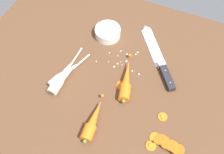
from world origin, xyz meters
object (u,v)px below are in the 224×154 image
Objects in this scene: parsnip_front at (64,75)px; carrot_slice_stack at (167,143)px; whole_carrot at (126,81)px; prep_bowl at (108,32)px; carrot_slice_stray_far at (151,146)px; carrot_slice_stray_mid at (163,117)px; whole_carrot_second at (93,121)px; chefs_knife at (157,54)px; parsnip_mid_left at (62,77)px; carrot_slice_stray_near at (122,85)px.

parsnip_front reaches higher than carrot_slice_stack.
prep_bowl is (-16.33, 19.56, 0.05)cm from whole_carrot.
carrot_slice_stray_far is at bearing -49.26° from whole_carrot.
whole_carrot_second is at bearing -151.05° from carrot_slice_stray_mid.
parsnip_front is 6.07× the size of carrot_slice_stray_mid.
chefs_knife is 19.12cm from whole_carrot.
parsnip_mid_left is (-23.48, -8.03, -0.12)cm from whole_carrot.
carrot_slice_stray_near is (22.34, 6.59, -1.62)cm from parsnip_mid_left.
parsnip_mid_left is 6.67× the size of carrot_slice_stray_far.
carrot_slice_stray_near is (-7.61, -19.37, -0.29)cm from chefs_knife.
carrot_slice_stack is at bearing 6.57° from whole_carrot_second.
chefs_knife is at bearing 40.92° from parsnip_mid_left.
parsnip_mid_left is at bearing -106.08° from parsnip_front.
chefs_knife is at bearing 105.18° from carrot_slice_stray_far.
whole_carrot is 0.90× the size of parsnip_mid_left.
carrot_slice_stack reaches higher than carrot_slice_stray_mid.
chefs_knife reaches higher than carrot_slice_stray_far.
chefs_knife is 1.44× the size of parsnip_front.
carrot_slice_stray_far is 50.87cm from prep_bowl.
whole_carrot_second reaches higher than parsnip_front.
carrot_slice_stack is at bearing -65.55° from carrot_slice_stray_mid.
whole_carrot reaches higher than parsnip_mid_left.
carrot_slice_stray_near is at bearing 161.07° from carrot_slice_stray_mid.
carrot_slice_stack is 1.10× the size of prep_bowl.
carrot_slice_stray_near is at bearing 145.57° from carrot_slice_stack.
chefs_knife is 1.57× the size of whole_carrot_second.
chefs_knife reaches higher than carrot_slice_stray_mid.
whole_carrot is at bearing 76.59° from whole_carrot_second.
whole_carrot_second reaches higher than parsnip_mid_left.
parsnip_front is at bearing 167.52° from carrot_slice_stack.
whole_carrot_second is (-4.70, -19.71, -0.00)cm from whole_carrot.
parsnip_front is at bearing 73.92° from parsnip_mid_left.
carrot_slice_stray_far is (40.03, -11.18, -1.62)cm from parsnip_mid_left.
chefs_knife is 20.82cm from carrot_slice_stray_near.
chefs_knife is at bearing 70.15° from whole_carrot.
chefs_knife is 8.30× the size of carrot_slice_stray_far.
carrot_slice_stray_far is at bearing -15.60° from parsnip_mid_left.
whole_carrot is 20.26cm from whole_carrot_second.
parsnip_mid_left is at bearing 164.40° from carrot_slice_stray_far.
parsnip_front is 1.16cm from parsnip_mid_left.
carrot_slice_stack is 27.06cm from carrot_slice_stray_near.
whole_carrot reaches higher than carrot_slice_stray_mid.
carrot_slice_stack reaches higher than carrot_slice_stray_near.
whole_carrot_second is 5.57× the size of carrot_slice_stray_mid.
whole_carrot_second reaches higher than carrot_slice_stray_near.
whole_carrot is at bearing 18.89° from parsnip_mid_left.
parsnip_front is at bearing -140.02° from chefs_knife.
carrot_slice_stack is at bearing 28.26° from carrot_slice_stray_far.
prep_bowl is (-37.49, 36.29, 0.82)cm from carrot_slice_stack.
parsnip_mid_left reaches higher than carrot_slice_stray_near.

